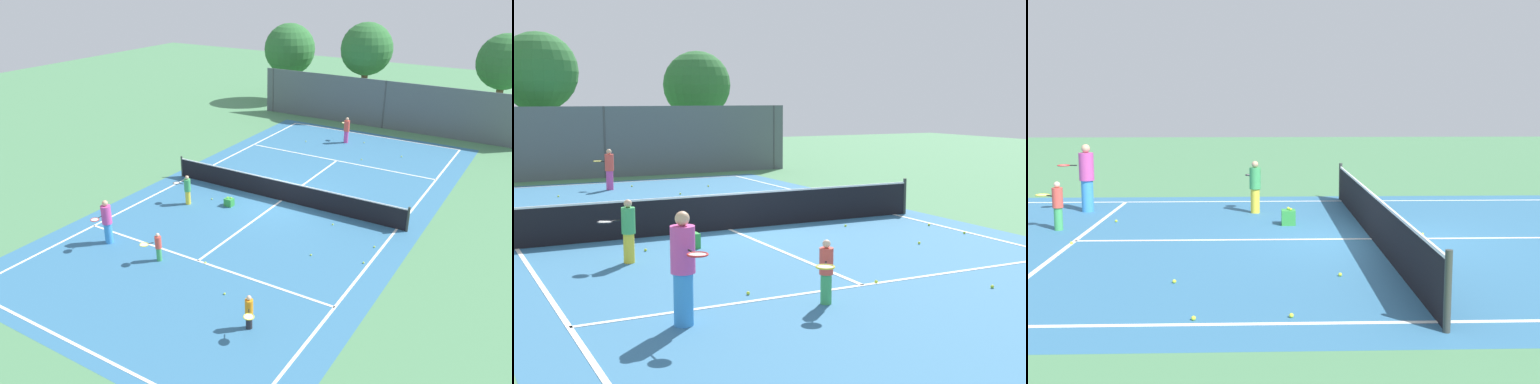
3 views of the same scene
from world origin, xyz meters
TOP-DOWN VIEW (x-y plane):
  - ground_plane at (0.00, 0.00)m, footprint 80.00×80.00m
  - court_surface at (0.00, 0.00)m, footprint 13.00×25.00m
  - tennis_net at (0.00, 0.00)m, footprint 11.90×0.10m
  - perimeter_fence at (0.00, 14.00)m, footprint 18.00×0.12m
  - tree_0 at (-2.39, 16.38)m, footprint 3.64×3.64m
  - tree_1 at (-9.13, 17.62)m, footprint 3.98×3.98m
  - tree_2 at (6.30, 18.90)m, footprint 3.67×3.67m
  - player_0 at (-0.86, 9.77)m, footprint 0.75×0.85m
  - player_1 at (-1.27, -7.14)m, footprint 0.64×0.79m
  - player_2 at (-3.86, -7.10)m, footprint 0.39×0.96m
  - player_3 at (-3.51, -2.57)m, footprint 0.88×0.46m
  - player_4 at (3.73, -8.74)m, footprint 0.63×0.80m
  - ball_crate at (-1.77, -1.75)m, footprint 0.39×0.33m
  - tennis_ball_0 at (-2.84, -1.61)m, footprint 0.07×0.07m
  - tennis_ball_1 at (3.40, -3.85)m, footprint 0.07×0.07m
  - tennis_ball_2 at (5.23, -1.99)m, footprint 0.07×0.07m
  - tennis_ball_3 at (0.15, 10.26)m, footprint 0.07×0.07m
  - tennis_ball_4 at (2.92, 8.90)m, footprint 0.07×0.07m
  - tennis_ball_5 at (-3.03, 8.58)m, footprint 0.07×0.07m
  - tennis_ball_6 at (1.15, 7.25)m, footprint 0.07×0.07m
  - tennis_ball_7 at (2.07, -7.66)m, footprint 0.07×0.07m
  - tennis_ball_8 at (-4.49, 0.99)m, footprint 0.07×0.07m
  - tennis_ball_9 at (-2.23, -5.99)m, footprint 0.07×0.07m
  - tennis_ball_10 at (3.06, -1.06)m, footprint 0.07×0.07m
  - tennis_ball_11 at (0.33, -6.38)m, footprint 0.07×0.07m
  - tennis_ball_12 at (5.30, -3.34)m, footprint 0.07×0.07m
  - tennis_ball_13 at (-0.34, 1.18)m, footprint 0.07×0.07m

SIDE VIEW (x-z plane):
  - ground_plane at x=0.00m, z-range 0.00..0.00m
  - court_surface at x=0.00m, z-range 0.00..0.01m
  - tennis_ball_0 at x=-2.84m, z-range 0.00..0.07m
  - tennis_ball_1 at x=3.40m, z-range 0.00..0.07m
  - tennis_ball_2 at x=5.23m, z-range 0.00..0.07m
  - tennis_ball_3 at x=0.15m, z-range 0.00..0.07m
  - tennis_ball_4 at x=2.92m, z-range 0.00..0.07m
  - tennis_ball_5 at x=-3.03m, z-range 0.00..0.07m
  - tennis_ball_6 at x=1.15m, z-range 0.00..0.07m
  - tennis_ball_7 at x=2.07m, z-range 0.00..0.07m
  - tennis_ball_8 at x=-4.49m, z-range 0.00..0.07m
  - tennis_ball_9 at x=-2.23m, z-range 0.00..0.07m
  - tennis_ball_10 at x=3.06m, z-range 0.00..0.07m
  - tennis_ball_11 at x=0.33m, z-range 0.00..0.07m
  - tennis_ball_12 at x=5.30m, z-range 0.00..0.07m
  - tennis_ball_13 at x=-0.34m, z-range 0.00..0.07m
  - ball_crate at x=-1.77m, z-range -0.03..0.40m
  - tennis_net at x=0.00m, z-range -0.04..1.06m
  - player_1 at x=-1.27m, z-range 0.03..1.17m
  - player_4 at x=3.73m, z-range 0.03..1.19m
  - player_3 at x=-3.51m, z-range 0.03..1.42m
  - player_0 at x=-0.86m, z-range 0.03..1.62m
  - player_2 at x=-3.86m, z-range 0.03..1.85m
  - perimeter_fence at x=0.00m, z-range 0.00..3.20m
  - tree_1 at x=-9.13m, z-range 1.02..7.09m
  - tree_2 at x=6.30m, z-range 1.18..7.28m
  - tree_0 at x=-2.39m, z-range 1.42..7.99m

